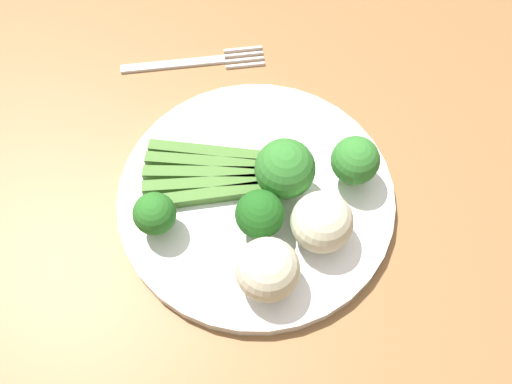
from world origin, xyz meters
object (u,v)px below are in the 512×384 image
at_px(broccoli_back_right, 285,170).
at_px(asparagus_bundle, 206,174).
at_px(cauliflower_left, 320,222).
at_px(dining_table, 296,181).
at_px(broccoli_back, 260,215).
at_px(fork, 195,62).
at_px(broccoli_front, 155,214).
at_px(plate, 256,198).
at_px(cauliflower_right, 268,270).
at_px(broccoli_front_left, 355,161).

bearing_deg(broccoli_back_right, asparagus_bundle, -105.98).
height_order(broccoli_back_right, cauliflower_left, broccoli_back_right).
height_order(dining_table, broccoli_back, broccoli_back).
bearing_deg(broccoli_back, dining_table, 154.43).
height_order(asparagus_bundle, broccoli_back_right, broccoli_back_right).
bearing_deg(fork, broccoli_front, -103.51).
distance_m(plate, broccoli_back, 0.06).
relative_size(cauliflower_right, cauliflower_left, 1.00).
distance_m(plate, broccoli_front, 0.11).
xyz_separation_m(asparagus_bundle, broccoli_front_left, (0.01, 0.15, 0.03)).
relative_size(asparagus_bundle, broccoli_front_left, 2.21).
relative_size(broccoli_front, broccoli_back_right, 0.70).
bearing_deg(cauliflower_right, cauliflower_left, 128.72).
height_order(broccoli_front, cauliflower_right, cauliflower_right).
distance_m(asparagus_bundle, broccoli_front, 0.07).
distance_m(broccoli_front_left, cauliflower_right, 0.14).
height_order(plate, cauliflower_left, cauliflower_left).
height_order(broccoli_back, broccoli_back_right, broccoli_back_right).
xyz_separation_m(broccoli_back, cauliflower_right, (0.05, 0.00, -0.00)).
bearing_deg(fork, broccoli_front_left, -51.54).
relative_size(dining_table, plate, 4.16).
xyz_separation_m(broccoli_back, fork, (-0.22, -0.06, -0.05)).
xyz_separation_m(asparagus_bundle, broccoli_back_right, (0.02, 0.08, 0.03)).
bearing_deg(broccoli_back_right, plate, -84.85).
distance_m(cauliflower_left, fork, 0.26).
relative_size(broccoli_front_left, cauliflower_right, 0.99).
distance_m(plate, broccoli_front_left, 0.11).
height_order(plate, broccoli_back_right, broccoli_back_right).
height_order(broccoli_back_right, cauliflower_right, broccoli_back_right).
relative_size(dining_table, broccoli_back, 20.48).
bearing_deg(cauliflower_left, broccoli_front_left, 145.06).
xyz_separation_m(broccoli_front_left, cauliflower_left, (0.06, -0.04, -0.00)).
xyz_separation_m(asparagus_bundle, broccoli_front, (0.05, -0.05, 0.02)).
bearing_deg(cauliflower_left, asparagus_bundle, -125.52).
distance_m(broccoli_back, broccoli_front_left, 0.11).
bearing_deg(plate, dining_table, 144.60).
height_order(plate, broccoli_front, broccoli_front).
xyz_separation_m(asparagus_bundle, broccoli_back, (0.06, 0.05, 0.03)).
distance_m(cauliflower_right, fork, 0.29).
distance_m(broccoli_back, cauliflower_right, 0.05).
bearing_deg(broccoli_front_left, broccoli_front, -78.74).
height_order(broccoli_front, broccoli_back_right, broccoli_back_right).
bearing_deg(broccoli_back_right, cauliflower_right, -14.93).
bearing_deg(fork, broccoli_back, -78.63).
relative_size(plate, broccoli_back_right, 3.90).
xyz_separation_m(cauliflower_left, fork, (-0.23, -0.11, -0.04)).
bearing_deg(broccoli_front, fork, 168.93).
relative_size(broccoli_front, broccoli_back, 0.89).
xyz_separation_m(cauliflower_right, cauliflower_left, (-0.04, 0.05, -0.00)).
bearing_deg(broccoli_back, cauliflower_left, 78.48).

